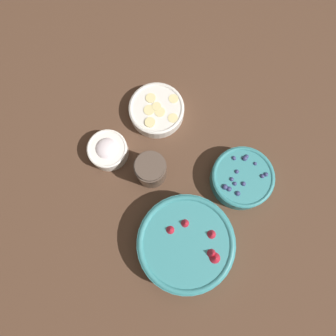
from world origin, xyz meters
The scene contains 6 objects.
ground_plane centered at (0.00, 0.00, 0.00)m, with size 4.00×4.00×0.00m, color #4C3323.
bowl_strawberries centered at (-0.06, 0.21, 0.04)m, with size 0.26×0.26×0.09m.
bowl_blueberries centered at (-0.12, -0.03, 0.03)m, with size 0.18×0.18×0.07m.
bowl_bananas centered at (0.19, -0.11, 0.03)m, with size 0.17×0.17×0.04m.
bowl_cream centered at (0.26, 0.07, 0.03)m, with size 0.12×0.12×0.06m.
jar_chocolate centered at (0.12, 0.07, 0.04)m, with size 0.09×0.09×0.10m.
Camera 1 is at (-0.02, 0.23, 0.95)m, focal length 35.00 mm.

